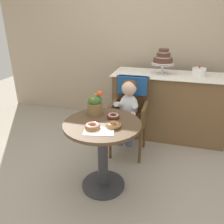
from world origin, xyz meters
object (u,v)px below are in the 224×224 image
at_px(donut_mid, 113,116).
at_px(flower_vase, 95,104).
at_px(round_layer_cake, 199,72).
at_px(cafe_table, 103,143).
at_px(seated_child, 128,105).
at_px(donut_front, 113,124).
at_px(wicker_chair, 131,103).
at_px(tiered_cake_stand, 163,59).
at_px(donut_side, 93,126).

bearing_deg(donut_mid, flower_vase, 167.32).
xyz_separation_m(flower_vase, round_layer_cake, (1.02, 1.16, 0.12)).
xyz_separation_m(cafe_table, seated_child, (0.11, 0.61, 0.17)).
bearing_deg(flower_vase, donut_front, -41.94).
xyz_separation_m(seated_child, round_layer_cake, (0.78, 0.72, 0.27)).
xyz_separation_m(wicker_chair, round_layer_cake, (0.78, 0.56, 0.31)).
xyz_separation_m(seated_child, donut_mid, (-0.04, -0.48, 0.06)).
bearing_deg(seated_child, tiered_cake_stand, 65.91).
xyz_separation_m(donut_front, donut_side, (-0.16, -0.08, 0.00)).
distance_m(wicker_chair, donut_mid, 0.65).
bearing_deg(round_layer_cake, flower_vase, -131.31).
relative_size(flower_vase, round_layer_cake, 1.39).
bearing_deg(donut_mid, wicker_chair, 86.28).
bearing_deg(cafe_table, round_layer_cake, 56.20).
distance_m(donut_side, round_layer_cake, 1.75).
xyz_separation_m(cafe_table, donut_mid, (0.07, 0.13, 0.23)).
xyz_separation_m(flower_vase, tiered_cake_stand, (0.55, 1.13, 0.27)).
bearing_deg(donut_mid, donut_front, -73.90).
relative_size(cafe_table, seated_child, 0.99).
relative_size(cafe_table, flower_vase, 2.94).
height_order(seated_child, tiered_cake_stand, tiered_cake_stand).
bearing_deg(tiered_cake_stand, donut_side, -107.79).
distance_m(donut_mid, round_layer_cake, 1.47).
relative_size(wicker_chair, seated_child, 1.31).
bearing_deg(round_layer_cake, tiered_cake_stand, -176.88).
bearing_deg(wicker_chair, donut_mid, -87.57).
bearing_deg(tiered_cake_stand, donut_front, -102.42).
xyz_separation_m(wicker_chair, donut_front, (0.01, -0.82, 0.10)).
distance_m(seated_child, round_layer_cake, 1.09).
relative_size(donut_side, flower_vase, 0.56).
bearing_deg(flower_vase, seated_child, 61.43).
bearing_deg(round_layer_cake, donut_mid, -124.27).
relative_size(tiered_cake_stand, round_layer_cake, 1.87).
distance_m(seated_child, flower_vase, 0.52).
distance_m(donut_side, flower_vase, 0.33).
xyz_separation_m(donut_side, round_layer_cake, (0.93, 1.46, 0.21)).
bearing_deg(flower_vase, wicker_chair, 68.09).
bearing_deg(round_layer_cake, donut_front, -119.02).
xyz_separation_m(donut_mid, tiered_cake_stand, (0.35, 1.17, 0.35)).
relative_size(seated_child, donut_side, 5.33).
bearing_deg(donut_front, tiered_cake_stand, 77.58).
distance_m(cafe_table, donut_mid, 0.27).
xyz_separation_m(donut_mid, donut_side, (-0.11, -0.26, 0.00)).
distance_m(seated_child, donut_mid, 0.49).
distance_m(donut_mid, flower_vase, 0.22).
bearing_deg(seated_child, donut_mid, -94.91).
distance_m(donut_side, tiered_cake_stand, 1.55).
xyz_separation_m(wicker_chair, tiered_cake_stand, (0.31, 0.53, 0.45)).
distance_m(flower_vase, tiered_cake_stand, 1.28).
bearing_deg(donut_side, flower_vase, 105.68).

